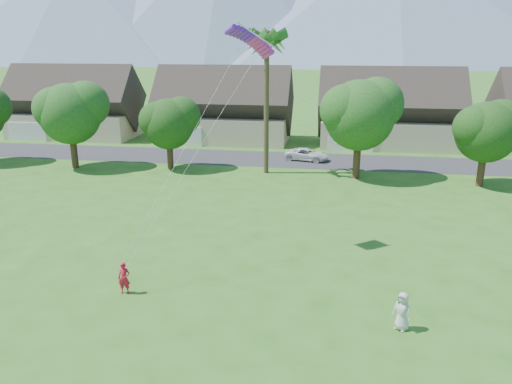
% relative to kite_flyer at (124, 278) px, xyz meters
% --- Properties ---
extents(ground, '(500.00, 500.00, 0.00)m').
position_rel_kite_flyer_xyz_m(ground, '(5.50, -5.04, -0.79)').
color(ground, '#2D6019').
rests_on(ground, ground).
extents(street, '(90.00, 7.00, 0.01)m').
position_rel_kite_flyer_xyz_m(street, '(5.50, 28.96, -0.78)').
color(street, '#2D2D30').
rests_on(street, ground).
extents(kite_flyer, '(0.62, 0.44, 1.57)m').
position_rel_kite_flyer_xyz_m(kite_flyer, '(0.00, 0.00, 0.00)').
color(kite_flyer, red).
rests_on(kite_flyer, ground).
extents(watcher, '(0.97, 0.89, 1.66)m').
position_rel_kite_flyer_xyz_m(watcher, '(12.55, -1.12, 0.05)').
color(watcher, beige).
rests_on(watcher, ground).
extents(parked_car, '(4.63, 2.89, 1.20)m').
position_rel_kite_flyer_xyz_m(parked_car, '(6.87, 28.96, -0.19)').
color(parked_car, silver).
rests_on(parked_car, ground).
extents(mountain_ridge, '(540.00, 240.00, 70.00)m').
position_rel_kite_flyer_xyz_m(mountain_ridge, '(15.90, 254.96, 28.28)').
color(mountain_ridge, slate).
rests_on(mountain_ridge, ground).
extents(houses_row, '(72.75, 8.19, 8.86)m').
position_rel_kite_flyer_xyz_m(houses_row, '(6.00, 37.95, 2.66)').
color(houses_row, beige).
rests_on(houses_row, ground).
extents(tree_row, '(62.27, 6.67, 8.45)m').
position_rel_kite_flyer_xyz_m(tree_row, '(4.36, 22.87, 4.10)').
color(tree_row, '#47301C').
rests_on(tree_row, ground).
extents(fan_palm, '(3.00, 3.00, 13.80)m').
position_rel_kite_flyer_xyz_m(fan_palm, '(3.50, 23.46, 11.01)').
color(fan_palm, '#4C3D26').
rests_on(fan_palm, ground).
extents(parafoil_kite, '(2.91, 1.48, 0.50)m').
position_rel_kite_flyer_xyz_m(parafoil_kite, '(4.93, 6.89, 10.80)').
color(parafoil_kite, '#6E1BD1').
rests_on(parafoil_kite, ground).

